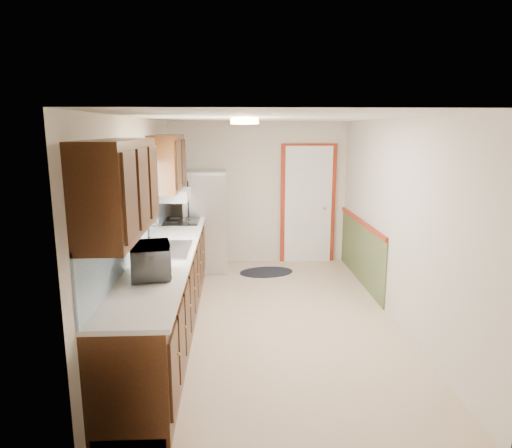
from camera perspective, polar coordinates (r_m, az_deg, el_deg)
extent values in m
cube|color=tan|center=(5.71, 1.72, -11.74)|extent=(3.20, 5.20, 0.12)
cube|color=white|center=(5.23, 1.89, 13.13)|extent=(3.20, 5.20, 0.12)
cube|color=beige|center=(7.80, 0.31, 3.86)|extent=(3.20, 0.10, 2.40)
cube|color=beige|center=(2.95, 5.78, -9.69)|extent=(3.20, 0.10, 2.40)
cube|color=beige|center=(5.43, -14.18, -0.01)|extent=(0.10, 5.20, 2.40)
cube|color=beige|center=(5.66, 17.11, 0.30)|extent=(0.10, 5.20, 2.40)
cube|color=black|center=(5.30, -11.18, -8.61)|extent=(0.60, 4.00, 0.90)
cube|color=silver|center=(5.15, -11.22, -3.71)|extent=(0.63, 4.00, 0.04)
cube|color=#5290C8|center=(5.14, -14.70, -0.53)|extent=(0.02, 4.00, 0.55)
cube|color=black|center=(3.75, -16.72, 4.36)|extent=(0.35, 1.40, 0.75)
cube|color=black|center=(6.39, -11.01, 7.52)|extent=(0.35, 1.20, 0.75)
cube|color=white|center=(5.17, -14.68, 4.10)|extent=(0.02, 1.00, 0.90)
cube|color=orange|center=(5.12, -14.38, 7.99)|extent=(0.05, 1.12, 0.24)
cube|color=#B7B7BC|center=(5.24, -11.13, -3.15)|extent=(0.52, 0.82, 0.02)
cube|color=white|center=(6.48, -10.36, 3.60)|extent=(0.45, 0.60, 0.15)
cube|color=maroon|center=(7.89, 6.50, 2.41)|extent=(0.94, 0.05, 2.08)
cube|color=white|center=(7.87, 6.53, 2.38)|extent=(0.80, 0.04, 2.00)
cube|color=#495630|center=(7.08, 12.98, -3.47)|extent=(0.02, 2.30, 0.90)
cube|color=maroon|center=(6.97, 13.05, 0.26)|extent=(0.04, 2.30, 0.06)
cylinder|color=#FFD88C|center=(5.02, -1.43, 12.73)|extent=(0.30, 0.30, 0.06)
imported|color=white|center=(4.34, -13.02, -4.00)|extent=(0.39, 0.57, 0.36)
cube|color=#B7B7BC|center=(7.42, -6.38, 0.37)|extent=(0.72, 0.68, 1.63)
cylinder|color=black|center=(7.11, -8.36, -0.86)|extent=(0.02, 0.02, 1.14)
ellipsoid|color=black|center=(7.42, 1.30, -6.02)|extent=(0.95, 0.70, 0.01)
cube|color=black|center=(6.79, -9.25, 0.37)|extent=(0.51, 0.61, 0.02)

